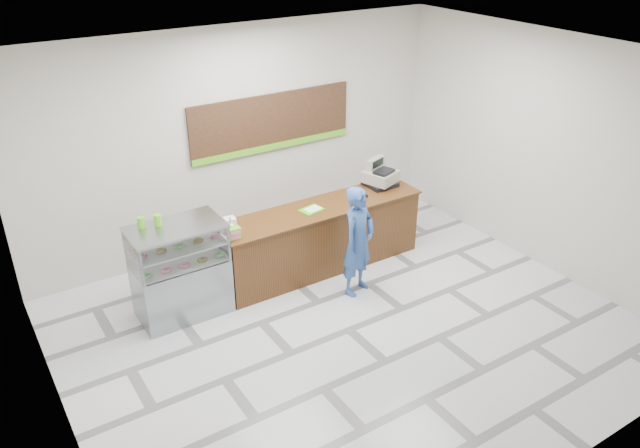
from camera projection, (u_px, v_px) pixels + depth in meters
floor at (349, 330)px, 8.22m from camera, size 7.00×7.00×0.00m
back_wall at (240, 140)px, 9.67m from camera, size 7.00×0.00×7.00m
ceiling at (356, 63)px, 6.62m from camera, size 7.00×7.00×0.00m
sales_counter at (321, 238)px, 9.41m from camera, size 3.26×0.76×1.03m
display_case at (180, 270)px, 8.27m from camera, size 1.22×0.72×1.33m
menu_board at (272, 123)px, 9.82m from camera, size 2.80×0.06×0.90m
cash_register at (380, 176)px, 9.82m from camera, size 0.57×0.58×0.42m
card_terminal at (363, 195)px, 9.51m from camera, size 0.10×0.16×0.04m
serving_tray at (312, 210)px, 9.07m from camera, size 0.36×0.29×0.02m
napkin_box at (230, 222)px, 8.60m from camera, size 0.16×0.16×0.13m
straw_cup at (231, 229)px, 8.42m from camera, size 0.08×0.08×0.13m
promo_box at (234, 233)px, 8.27m from camera, size 0.18×0.13×0.16m
donut_decal at (353, 200)px, 9.39m from camera, size 0.15×0.15×0.00m
green_cup_left at (141, 223)px, 7.90m from camera, size 0.09×0.09×0.15m
green_cup_right at (158, 220)px, 7.96m from camera, size 0.10×0.10×0.16m
customer at (358, 241)px, 8.70m from camera, size 0.69×0.57×1.62m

